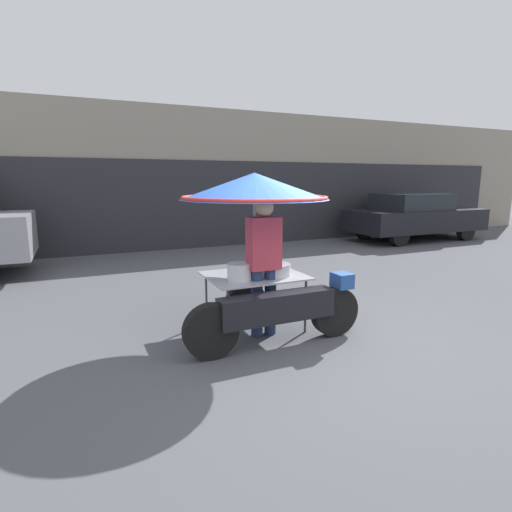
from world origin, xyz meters
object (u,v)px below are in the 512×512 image
(vendor_person, at_px, (264,260))
(vendor_motorcycle_cart, at_px, (258,212))
(parked_car, at_px, (414,216))
(potted_plant, at_px, (445,214))

(vendor_person, bearing_deg, vendor_motorcycle_cart, 88.56)
(vendor_person, bearing_deg, parked_car, 33.91)
(vendor_motorcycle_cart, distance_m, vendor_person, 0.58)
(vendor_person, distance_m, potted_plant, 11.94)
(vendor_motorcycle_cart, bearing_deg, vendor_person, -91.44)
(vendor_motorcycle_cart, relative_size, potted_plant, 1.93)
(vendor_motorcycle_cart, height_order, vendor_person, vendor_motorcycle_cart)
(vendor_person, relative_size, parked_car, 0.38)
(vendor_motorcycle_cart, distance_m, potted_plant, 11.87)
(potted_plant, bearing_deg, parked_car, -158.43)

